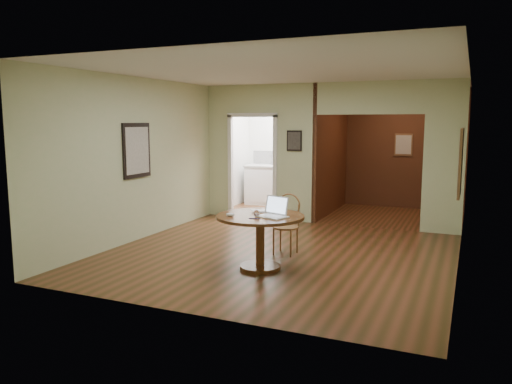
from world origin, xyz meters
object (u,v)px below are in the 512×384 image
at_px(dining_table, 260,229).
at_px(open_laptop, 274,211).
at_px(chair, 287,220).
at_px(closed_laptop, 262,212).

xyz_separation_m(dining_table, open_laptop, (0.21, -0.01, 0.26)).
bearing_deg(dining_table, open_laptop, -3.77).
distance_m(chair, closed_laptop, 0.77).
bearing_deg(open_laptop, chair, 118.62).
xyz_separation_m(dining_table, closed_laptop, (-0.05, 0.19, 0.20)).
height_order(chair, open_laptop, open_laptop).
relative_size(dining_table, open_laptop, 2.73).
xyz_separation_m(chair, closed_laptop, (-0.10, -0.72, 0.25)).
xyz_separation_m(chair, open_laptop, (0.15, -0.92, 0.30)).
bearing_deg(closed_laptop, chair, 60.13).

